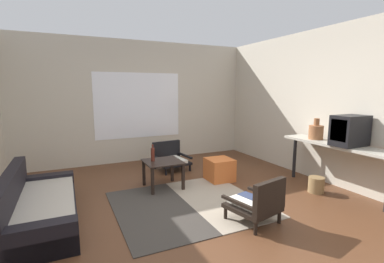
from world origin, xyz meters
TOP-DOWN VIEW (x-y plane):
  - ground_plane at (0.00, 0.00)m, footprint 7.80×7.80m
  - far_wall_with_window at (0.00, 3.06)m, footprint 5.60×0.13m
  - side_wall_right at (2.66, 0.30)m, footprint 0.12×6.60m
  - area_rug at (-0.00, 0.27)m, footprint 2.04×1.89m
  - couch at (-1.92, 0.56)m, footprint 0.79×1.89m
  - coffee_table at (-0.10, 1.08)m, footprint 0.60×0.58m
  - armchair_by_window at (0.40, 2.05)m, footprint 0.68×0.66m
  - armchair_striped_foreground at (0.53, -0.60)m, footprint 0.64×0.67m
  - ottoman_orange at (0.95, 1.00)m, footprint 0.45×0.45m
  - console_shelf at (2.31, -0.26)m, footprint 0.44×1.77m
  - crt_television at (2.31, -0.47)m, footprint 0.51×0.33m
  - clay_vase at (2.31, 0.13)m, footprint 0.24×0.24m
  - glass_bottle at (-0.25, 1.15)m, footprint 0.06×0.06m
  - wicker_basket at (2.04, -0.17)m, footprint 0.24×0.24m

SIDE VIEW (x-z plane):
  - ground_plane at x=0.00m, z-range 0.00..0.00m
  - area_rug at x=0.00m, z-range 0.00..0.01m
  - wicker_basket at x=2.04m, z-range 0.00..0.25m
  - ottoman_orange at x=0.95m, z-range 0.00..0.40m
  - couch at x=-1.92m, z-range -0.12..0.53m
  - armchair_by_window at x=0.40m, z-range -0.04..0.52m
  - armchair_striped_foreground at x=0.53m, z-range -0.02..0.57m
  - coffee_table at x=-0.10m, z-range 0.14..0.60m
  - glass_bottle at x=-0.25m, z-range 0.43..0.71m
  - console_shelf at x=2.31m, z-range 0.32..1.12m
  - clay_vase at x=2.31m, z-range 0.75..1.11m
  - crt_television at x=2.31m, z-range 0.80..1.26m
  - far_wall_with_window at x=0.00m, z-range 0.00..2.70m
  - side_wall_right at x=2.66m, z-range 0.00..2.70m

